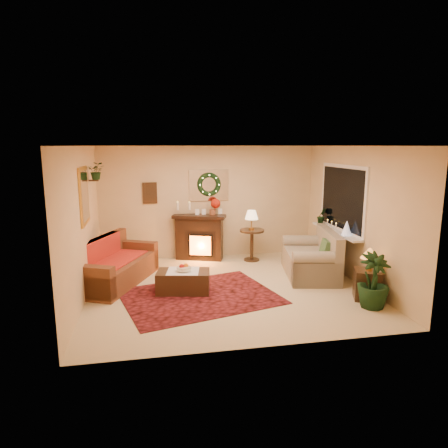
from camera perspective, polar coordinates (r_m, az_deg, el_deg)
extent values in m
plane|color=beige|center=(7.50, 0.50, -9.16)|extent=(5.00, 5.00, 0.00)
plane|color=white|center=(7.04, 0.54, 11.11)|extent=(5.00, 5.00, 0.00)
plane|color=#EFD88C|center=(9.35, -2.17, 3.12)|extent=(5.00, 5.00, 0.00)
plane|color=#EFD88C|center=(5.02, 5.54, -3.97)|extent=(5.00, 5.00, 0.00)
plane|color=#EFD88C|center=(7.11, -19.64, -0.08)|extent=(4.50, 4.50, 0.00)
plane|color=#EFD88C|center=(8.02, 18.33, 1.22)|extent=(4.50, 4.50, 0.00)
cube|color=#6C0506|center=(7.13, -3.47, -10.26)|extent=(2.97, 2.51, 0.01)
cube|color=#573120|center=(7.93, -15.18, -5.17)|extent=(1.64, 2.19, 0.86)
cube|color=#B81900|center=(8.03, -15.56, -4.80)|extent=(0.84, 1.36, 0.02)
cube|color=black|center=(9.24, -3.54, -1.71)|extent=(1.12, 0.67, 0.98)
sphere|color=#A21B0C|center=(9.12, -1.21, 2.93)|extent=(0.22, 0.22, 0.22)
cylinder|color=white|center=(9.07, -6.64, 2.56)|extent=(0.06, 0.06, 0.18)
cylinder|color=#FFEFD0|center=(9.03, -4.95, 2.55)|extent=(0.06, 0.06, 0.17)
cube|color=white|center=(9.28, -2.17, 5.55)|extent=(0.92, 0.02, 0.72)
torus|color=#194719|center=(9.24, -2.13, 5.65)|extent=(0.55, 0.11, 0.55)
cube|color=#381E11|center=(9.19, -10.54, 4.38)|extent=(0.32, 0.03, 0.48)
cube|color=gold|center=(7.34, -19.37, 3.83)|extent=(0.03, 0.84, 1.00)
imported|color=#194719|center=(8.04, -17.70, 6.10)|extent=(0.33, 0.28, 0.36)
cube|color=gray|center=(8.29, 12.19, -4.39)|extent=(1.22, 1.75, 0.93)
cube|color=white|center=(8.46, 16.55, 3.53)|extent=(0.03, 1.86, 1.36)
cube|color=black|center=(8.45, 16.46, 3.52)|extent=(0.02, 1.70, 1.22)
cube|color=white|center=(8.52, 15.67, -1.01)|extent=(0.22, 1.86, 0.04)
cone|color=white|center=(8.09, 17.12, -0.51)|extent=(0.19, 0.19, 0.29)
imported|color=#1D4516|center=(9.09, 13.77, 1.20)|extent=(0.26, 0.21, 0.48)
cylinder|color=#32200E|center=(9.19, 3.98, -3.24)|extent=(0.60, 0.60, 0.72)
cone|color=beige|center=(9.04, 3.94, 0.12)|extent=(0.30, 0.30, 0.46)
cube|color=black|center=(7.36, 19.76, -8.04)|extent=(0.55, 0.55, 0.51)
cone|color=orange|center=(7.21, 20.08, -4.50)|extent=(0.31, 0.31, 0.45)
cube|color=#402117|center=(7.29, -5.84, -8.10)|extent=(1.01, 0.67, 0.39)
cylinder|color=silver|center=(7.19, -5.74, -6.35)|extent=(0.26, 0.26, 0.06)
imported|color=#183A18|center=(6.96, 20.56, -7.63)|extent=(1.71, 1.71, 2.73)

